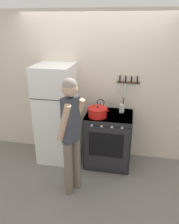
{
  "coord_description": "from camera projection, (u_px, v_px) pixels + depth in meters",
  "views": [
    {
      "loc": [
        0.6,
        -3.61,
        2.37
      ],
      "look_at": [
        -0.0,
        -0.46,
        1.02
      ],
      "focal_mm": 35.0,
      "sensor_mm": 36.0,
      "label": 1
    }
  ],
  "objects": [
    {
      "name": "ground_plane",
      "position": [
        94.0,
        151.0,
        4.29
      ],
      "size": [
        14.0,
        14.0,
        0.0
      ],
      "primitive_type": "plane",
      "color": "slate"
    },
    {
      "name": "wall_back",
      "position": [
        95.0,
        88.0,
        3.83
      ],
      "size": [
        10.0,
        0.06,
        2.55
      ],
      "color": "beige",
      "rests_on": "ground_plane"
    },
    {
      "name": "refrigerator",
      "position": [
        56.0,
        115.0,
        3.79
      ],
      "size": [
        0.62,
        0.65,
        1.72
      ],
      "color": "white",
      "rests_on": "ground_plane"
    },
    {
      "name": "stove_range",
      "position": [
        108.0,
        139.0,
        3.75
      ],
      "size": [
        0.78,
        0.66,
        0.94
      ],
      "color": "#232326",
      "rests_on": "ground_plane"
    },
    {
      "name": "dutch_oven_pot",
      "position": [
        98.0,
        112.0,
        3.49
      ],
      "size": [
        0.35,
        0.31,
        0.18
      ],
      "color": "red",
      "rests_on": "stove_range"
    },
    {
      "name": "tea_kettle",
      "position": [
        101.0,
        107.0,
        3.71
      ],
      "size": [
        0.21,
        0.17,
        0.21
      ],
      "color": "silver",
      "rests_on": "stove_range"
    },
    {
      "name": "utensil_jar",
      "position": [
        122.0,
        108.0,
        3.65
      ],
      "size": [
        0.09,
        0.09,
        0.27
      ],
      "color": "silver",
      "rests_on": "stove_range"
    },
    {
      "name": "person",
      "position": [
        71.0,
        132.0,
        2.94
      ],
      "size": [
        0.39,
        0.42,
        1.72
      ],
      "rotation": [
        0.0,
        0.0,
        1.07
      ],
      "color": "#6B6051",
      "rests_on": "ground_plane"
    },
    {
      "name": "wall_knife_strip",
      "position": [
        128.0,
        82.0,
        3.63
      ],
      "size": [
        0.38,
        0.03,
        0.35
      ],
      "color": "brown"
    }
  ]
}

